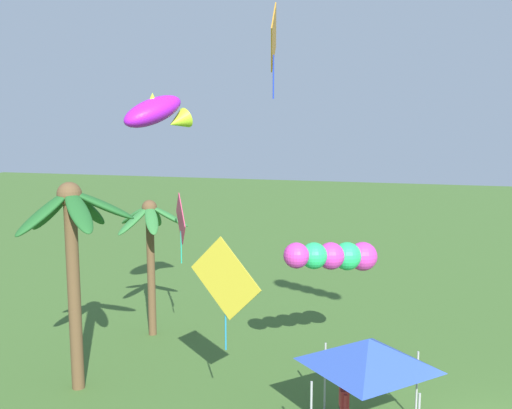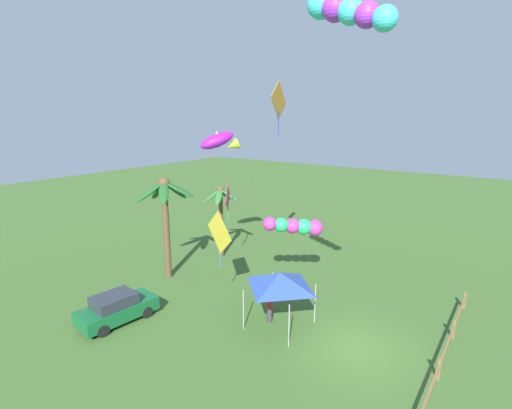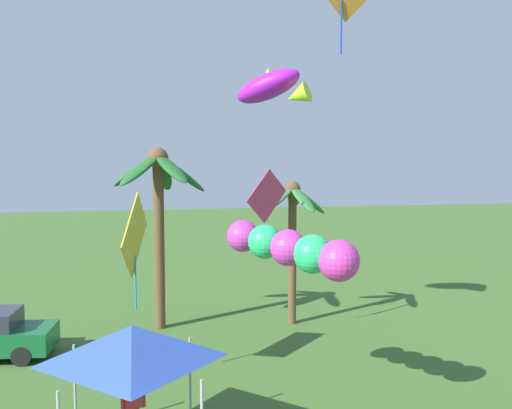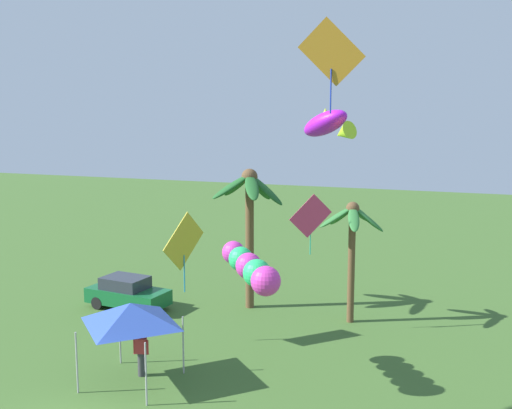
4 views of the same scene
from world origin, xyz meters
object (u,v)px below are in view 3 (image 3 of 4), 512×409
object	(u,v)px
kite_diamond_3	(267,197)
kite_diamond_5	(135,236)
festival_tent	(132,343)
kite_tube_1	(295,249)
palm_tree_0	(292,217)
kite_fish_0	(272,87)
palm_tree_1	(158,193)
spectator_0	(133,408)

from	to	relation	value
kite_diamond_3	kite_diamond_5	world-z (taller)	kite_diamond_3
festival_tent	kite_tube_1	xyz separation A→B (m)	(3.84, 1.37, 1.62)
festival_tent	kite_diamond_3	world-z (taller)	kite_diamond_3
palm_tree_0	kite_fish_0	size ratio (longest dim) A/B	1.85
palm_tree_0	kite_diamond_3	world-z (taller)	kite_diamond_3
palm_tree_1	kite_diamond_5	size ratio (longest dim) A/B	2.06
kite_diamond_3	spectator_0	bearing A→B (deg)	-124.86
palm_tree_0	palm_tree_1	distance (m)	4.99
festival_tent	kite_diamond_3	distance (m)	8.57
kite_diamond_3	palm_tree_0	bearing A→B (deg)	53.09
palm_tree_1	kite_diamond_3	distance (m)	4.14
palm_tree_1	festival_tent	size ratio (longest dim) A/B	2.32
palm_tree_0	kite_diamond_5	xyz separation A→B (m)	(-5.71, -4.81, 0.08)
kite_tube_1	kite_diamond_3	distance (m)	5.65
palm_tree_0	festival_tent	distance (m)	10.60
kite_fish_0	spectator_0	bearing A→B (deg)	-123.36
spectator_0	festival_tent	world-z (taller)	festival_tent
kite_tube_1	kite_diamond_5	distance (m)	4.58
palm_tree_0	festival_tent	size ratio (longest dim) A/B	1.88
kite_fish_0	kite_diamond_5	size ratio (longest dim) A/B	0.91
palm_tree_0	kite_diamond_3	size ratio (longest dim) A/B	2.12
kite_fish_0	kite_diamond_3	bearing A→B (deg)	-112.61
kite_fish_0	kite_tube_1	bearing A→B (deg)	-98.41
festival_tent	kite_tube_1	world-z (taller)	kite_tube_1
festival_tent	palm_tree_0	bearing A→B (deg)	56.62
palm_tree_0	spectator_0	size ratio (longest dim) A/B	3.39
spectator_0	kite_diamond_5	bearing A→B (deg)	88.97
kite_diamond_5	palm_tree_0	bearing A→B (deg)	40.09
kite_diamond_3	kite_diamond_5	bearing A→B (deg)	-145.52
palm_tree_0	kite_diamond_3	bearing A→B (deg)	-126.91
palm_tree_0	kite_fish_0	distance (m)	4.82
kite_diamond_5	spectator_0	bearing A→B (deg)	-91.03
spectator_0	palm_tree_0	bearing A→B (deg)	54.67
palm_tree_1	kite_fish_0	world-z (taller)	kite_fish_0
kite_fish_0	kite_diamond_5	bearing A→B (deg)	-140.09
kite_diamond_3	kite_diamond_5	distance (m)	5.33
spectator_0	kite_diamond_3	size ratio (longest dim) A/B	0.63
kite_tube_1	palm_tree_0	bearing A→B (deg)	75.38
spectator_0	kite_diamond_3	distance (m)	8.74
kite_fish_0	festival_tent	bearing A→B (deg)	-121.26
palm_tree_0	kite_tube_1	bearing A→B (deg)	-104.62
spectator_0	festival_tent	xyz separation A→B (m)	(0.01, -0.61, 1.65)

